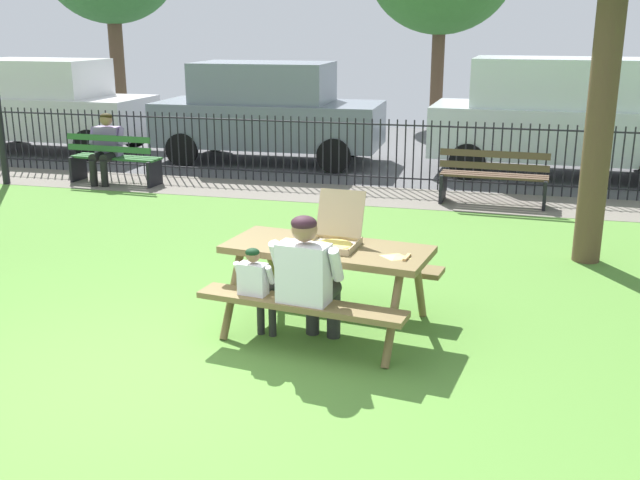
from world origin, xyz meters
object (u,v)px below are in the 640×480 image
object	(u,v)px
parked_car_center	(268,111)
child_at_table	(257,285)
adult_at_table	(309,276)
park_bench_left	(114,159)
pizza_slice_on_table	(398,256)
parked_car_right	(564,114)
park_bench_center	(493,178)
picnic_table_foreground	(327,265)
person_on_park_bench	(106,145)
pizza_box_open	(335,236)
parked_car_left	(46,104)

from	to	relation	value
parked_car_center	child_at_table	bearing A→B (deg)	-72.30
adult_at_table	park_bench_left	xyz separation A→B (m)	(-5.03, 5.72, -0.24)
pizza_slice_on_table	parked_car_right	bearing A→B (deg)	77.79
parked_car_center	park_bench_left	bearing A→B (deg)	-125.20
pizza_slice_on_table	park_bench_center	xyz separation A→B (m)	(0.65, 5.38, -0.36)
picnic_table_foreground	parked_car_center	bearing A→B (deg)	111.85
pizza_slice_on_table	adult_at_table	distance (m)	0.77
park_bench_center	parked_car_right	world-z (taller)	parked_car_right
child_at_table	person_on_park_bench	world-z (taller)	person_on_park_bench
parked_car_right	parked_car_center	bearing A→B (deg)	-179.99
adult_at_table	parked_car_right	distance (m)	8.75
pizza_box_open	child_at_table	distance (m)	0.83
picnic_table_foreground	adult_at_table	size ratio (longest dim) A/B	1.67
pizza_slice_on_table	child_at_table	world-z (taller)	child_at_table
child_at_table	parked_car_center	size ratio (longest dim) A/B	0.20
picnic_table_foreground	pizza_box_open	world-z (taller)	pizza_box_open
park_bench_center	parked_car_center	world-z (taller)	parked_car_center
picnic_table_foreground	park_bench_left	xyz separation A→B (m)	(-5.06, 5.21, -0.18)
pizza_box_open	person_on_park_bench	size ratio (longest dim) A/B	0.46
parked_car_center	adult_at_table	bearing A→B (deg)	-69.54
adult_at_table	park_bench_center	bearing A→B (deg)	76.89
picnic_table_foreground	person_on_park_bench	xyz separation A→B (m)	(-5.21, 5.23, 0.06)
pizza_slice_on_table	parked_car_center	xyz separation A→B (m)	(-3.82, 8.06, 0.23)
park_bench_left	person_on_park_bench	size ratio (longest dim) A/B	1.36
pizza_slice_on_table	park_bench_center	world-z (taller)	park_bench_center
park_bench_center	parked_car_right	bearing A→B (deg)	67.74
pizza_slice_on_table	parked_car_left	distance (m)	11.94
child_at_table	person_on_park_bench	xyz separation A→B (m)	(-4.71, 5.70, 0.13)
picnic_table_foreground	parked_car_center	xyz separation A→B (m)	(-3.17, 7.90, 0.41)
child_at_table	park_bench_center	world-z (taller)	child_at_table
adult_at_table	parked_car_right	world-z (taller)	parked_car_right
pizza_slice_on_table	adult_at_table	xyz separation A→B (m)	(-0.68, -0.34, -0.12)
parked_car_center	person_on_park_bench	bearing A→B (deg)	-127.47
child_at_table	parked_car_left	xyz separation A→B (m)	(-7.65, 8.36, 0.48)
parked_car_left	pizza_box_open	bearing A→B (deg)	-43.72
pizza_box_open	park_bench_center	size ratio (longest dim) A/B	0.34
parked_car_left	pizza_slice_on_table	bearing A→B (deg)	-42.51
park_bench_left	parked_car_right	size ratio (longest dim) A/B	0.35
park_bench_left	parked_car_center	size ratio (longest dim) A/B	0.37
picnic_table_foreground	child_at_table	world-z (taller)	child_at_table
pizza_slice_on_table	parked_car_left	bearing A→B (deg)	137.49
parked_car_center	parked_car_right	world-z (taller)	parked_car_right
picnic_table_foreground	person_on_park_bench	size ratio (longest dim) A/B	1.67
picnic_table_foreground	adult_at_table	distance (m)	0.51
picnic_table_foreground	park_bench_left	world-z (taller)	park_bench_left
park_bench_center	adult_at_table	bearing A→B (deg)	-103.11
pizza_slice_on_table	person_on_park_bench	size ratio (longest dim) A/B	0.20
pizza_slice_on_table	parked_car_right	distance (m)	8.26
pizza_slice_on_table	person_on_park_bench	distance (m)	7.97
picnic_table_foreground	parked_car_left	bearing A→B (deg)	135.89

